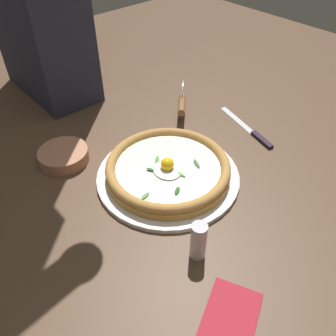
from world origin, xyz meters
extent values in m
cube|color=brown|center=(0.00, 0.00, -0.01)|extent=(2.40, 2.40, 0.03)
cylinder|color=white|center=(-0.04, -0.02, 0.01)|extent=(0.35, 0.35, 0.01)
cylinder|color=#BE843B|center=(-0.04, -0.02, 0.02)|extent=(0.31, 0.31, 0.02)
torus|color=#B7803F|center=(-0.04, -0.02, 0.04)|extent=(0.31, 0.31, 0.02)
cylinder|color=white|center=(-0.04, -0.02, 0.03)|extent=(0.26, 0.26, 0.00)
ellipsoid|color=white|center=(-0.03, -0.03, 0.04)|extent=(0.07, 0.06, 0.01)
sphere|color=yellow|center=(-0.04, -0.03, 0.05)|extent=(0.03, 0.03, 0.03)
ellipsoid|color=#215C28|center=(-0.06, -0.06, 0.04)|extent=(0.03, 0.03, 0.01)
ellipsoid|color=#3E6E38|center=(0.00, 0.04, 0.04)|extent=(0.03, 0.02, 0.01)
ellipsoid|color=#285920|center=(0.04, -0.06, 0.04)|extent=(0.02, 0.03, 0.01)
ellipsoid|color=#4B9C3A|center=(0.00, -0.02, 0.04)|extent=(0.03, 0.01, 0.01)
ellipsoid|color=#588C4A|center=(0.00, -0.13, 0.04)|extent=(0.01, 0.03, 0.00)
ellipsoid|color=#50933B|center=(-0.07, -0.03, 0.04)|extent=(0.03, 0.03, 0.01)
cylinder|color=#B87859|center=(-0.27, -0.18, 0.02)|extent=(0.13, 0.13, 0.03)
cylinder|color=silver|center=(-0.26, 0.24, 0.04)|extent=(0.06, 0.06, 0.09)
cylinder|color=silver|center=(-0.26, 0.24, 0.04)|extent=(0.02, 0.02, 0.01)
cylinder|color=brown|center=(-0.22, 0.20, 0.04)|extent=(0.08, 0.08, 0.02)
cube|color=silver|center=(-0.09, 0.31, 0.00)|extent=(0.16, 0.06, 0.00)
cube|color=black|center=(0.02, 0.28, 0.01)|extent=(0.08, 0.04, 0.01)
cube|color=#A4232D|center=(0.30, -0.18, 0.00)|extent=(0.14, 0.17, 0.01)
cylinder|color=silver|center=(0.17, -0.13, 0.05)|extent=(0.03, 0.03, 0.09)
camera|label=1|loc=(0.43, -0.45, 0.60)|focal=37.27mm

